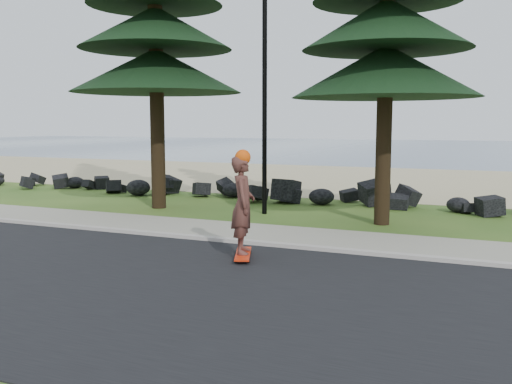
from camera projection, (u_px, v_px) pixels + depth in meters
ground at (214, 233)px, 13.81m from camera, size 160.00×160.00×0.00m
road at (93, 279)px, 9.70m from camera, size 160.00×7.00×0.02m
kerb at (196, 238)px, 12.98m from camera, size 160.00×0.20×0.10m
sidewalk at (218, 230)px, 13.98m from camera, size 160.00×2.00×0.08m
beach_sand at (355, 179)px, 27.04m from camera, size 160.00×15.00×0.01m
ocean at (435, 148)px, 60.36m from camera, size 160.00×58.00×0.01m
seawall_boulders at (292, 203)px, 18.92m from camera, size 60.00×2.40×1.10m
lamp_post at (265, 71)px, 16.23m from camera, size 0.25×0.14×8.14m
skateboarder at (243, 205)px, 11.01m from camera, size 0.68×1.17×2.13m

